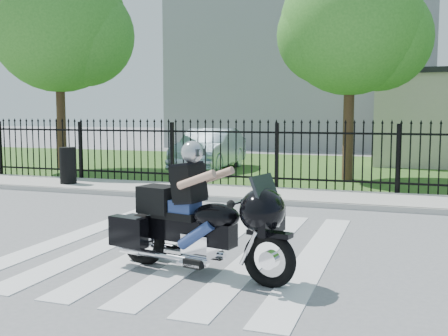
% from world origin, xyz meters
% --- Properties ---
extents(ground, '(120.00, 120.00, 0.00)m').
position_xyz_m(ground, '(0.00, 0.00, 0.00)').
color(ground, slate).
rests_on(ground, ground).
extents(crosswalk, '(5.00, 5.50, 0.01)m').
position_xyz_m(crosswalk, '(0.00, 0.00, 0.01)').
color(crosswalk, silver).
rests_on(crosswalk, ground).
extents(sidewalk, '(40.00, 2.00, 0.12)m').
position_xyz_m(sidewalk, '(0.00, 5.00, 0.06)').
color(sidewalk, '#ADAAA3').
rests_on(sidewalk, ground).
extents(curb, '(40.00, 0.12, 0.12)m').
position_xyz_m(curb, '(0.00, 4.00, 0.06)').
color(curb, '#ADAAA3').
rests_on(curb, ground).
extents(grass_strip, '(40.00, 12.00, 0.02)m').
position_xyz_m(grass_strip, '(0.00, 12.00, 0.01)').
color(grass_strip, '#30511B').
rests_on(grass_strip, ground).
extents(iron_fence, '(26.00, 0.04, 1.80)m').
position_xyz_m(iron_fence, '(0.00, 6.00, 0.90)').
color(iron_fence, black).
rests_on(iron_fence, ground).
extents(tree_left, '(4.80, 4.80, 7.58)m').
position_xyz_m(tree_left, '(-8.50, 8.50, 5.17)').
color(tree_left, '#382316').
rests_on(tree_left, ground).
extents(tree_mid, '(4.20, 4.20, 6.78)m').
position_xyz_m(tree_mid, '(1.50, 9.00, 4.67)').
color(tree_mid, '#382316').
rests_on(tree_mid, ground).
extents(building_tall, '(15.00, 10.00, 12.00)m').
position_xyz_m(building_tall, '(-3.00, 26.00, 6.00)').
color(building_tall, gray).
rests_on(building_tall, ground).
extents(motorcycle_rider, '(2.60, 1.22, 1.74)m').
position_xyz_m(motorcycle_rider, '(0.68, -1.22, 0.71)').
color(motorcycle_rider, black).
rests_on(motorcycle_rider, ground).
extents(parked_car, '(1.77, 4.55, 1.48)m').
position_xyz_m(parked_car, '(-3.46, 10.17, 0.76)').
color(parked_car, '#A2BECC').
rests_on(parked_car, grass_strip).
extents(litter_bin, '(0.47, 0.47, 1.00)m').
position_xyz_m(litter_bin, '(-5.59, 4.79, 0.62)').
color(litter_bin, black).
rests_on(litter_bin, sidewalk).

